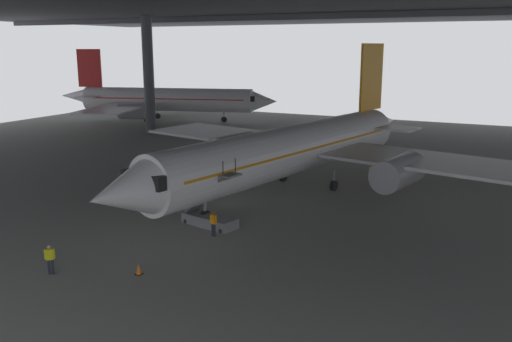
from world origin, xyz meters
TOP-DOWN VIEW (x-y plane):
  - ground_plane at (0.00, 0.00)m, footprint 110.00×110.00m
  - airplane_main at (1.81, 5.27)m, footprint 38.02×38.76m
  - boarding_stairs at (0.10, -5.40)m, footprint 4.53×2.33m
  - crew_worker_near_nose at (-3.52, -16.02)m, footprint 0.42×0.41m
  - crew_worker_by_stairs at (1.36, -7.17)m, footprint 0.54×0.29m
  - airplane_distant at (-33.18, 36.65)m, footprint 35.63×35.15m
  - traffic_cone_orange at (0.73, -14.01)m, footprint 0.36×0.36m
  - baggage_tug at (7.13, 14.06)m, footprint 1.85×2.46m

SIDE VIEW (x-z plane):
  - ground_plane at x=0.00m, z-range 0.00..0.00m
  - traffic_cone_orange at x=0.73m, z-range -0.01..0.59m
  - baggage_tug at x=7.13m, z-range 0.08..0.98m
  - boarding_stairs at x=0.10m, z-range -1.65..3.14m
  - crew_worker_near_nose at x=-3.52m, z-range 0.11..1.76m
  - crew_worker_by_stairs at x=1.36m, z-range 0.12..1.83m
  - airplane_distant at x=-33.18m, z-range -2.25..9.10m
  - airplane_main at x=1.81m, z-range -2.49..9.63m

